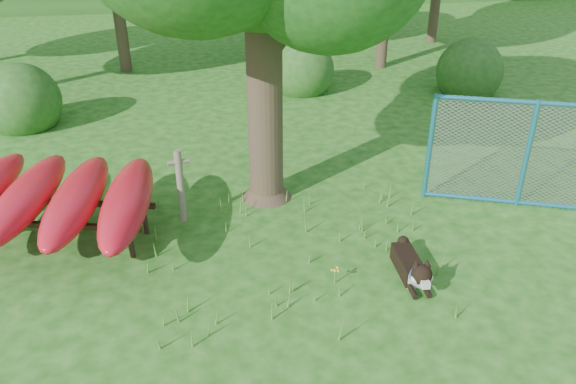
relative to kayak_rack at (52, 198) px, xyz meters
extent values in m
plane|color=#195410|center=(3.32, -2.06, -0.78)|extent=(80.00, 80.00, 0.00)
cylinder|color=#382B1F|center=(3.44, 0.90, 1.56)|extent=(0.78, 0.78, 4.68)
cone|color=#382B1F|center=(3.44, 0.90, -0.55)|extent=(1.16, 1.16, 0.47)
cylinder|color=#382B1F|center=(3.96, 1.10, 2.21)|extent=(1.11, 1.00, 1.00)
cylinder|color=#382B1F|center=(2.94, 0.90, 2.59)|extent=(1.11, 0.31, 0.96)
cylinder|color=#665D4C|center=(1.93, 0.30, -0.14)|extent=(0.14, 0.14, 1.29)
cylinder|color=#665D4C|center=(1.93, 0.30, 0.31)|extent=(0.36, 0.13, 0.07)
cylinder|color=black|center=(1.15, -0.66, -0.54)|extent=(0.10, 0.10, 0.49)
cylinder|color=black|center=(1.33, 0.00, -0.54)|extent=(0.10, 0.10, 0.49)
cube|color=black|center=(-0.09, -0.33, -0.27)|extent=(2.88, 0.84, 0.08)
cube|color=black|center=(0.09, 0.33, -0.27)|extent=(2.88, 0.84, 0.08)
ellipsoid|color=red|center=(-0.38, 0.10, 0.00)|extent=(1.14, 3.03, 0.47)
ellipsoid|color=red|center=(0.38, -0.10, 0.00)|extent=(1.04, 3.02, 0.47)
ellipsoid|color=red|center=(1.14, -0.31, 0.00)|extent=(0.94, 3.01, 0.47)
cube|color=black|center=(5.12, -1.76, -0.65)|extent=(0.33, 0.79, 0.27)
cube|color=silver|center=(5.11, -2.09, -0.66)|extent=(0.25, 0.17, 0.24)
sphere|color=black|center=(5.10, -2.29, -0.45)|extent=(0.29, 0.29, 0.29)
cube|color=silver|center=(5.09, -2.43, -0.50)|extent=(0.12, 0.16, 0.10)
sphere|color=silver|center=(5.01, -2.31, -0.50)|extent=(0.13, 0.13, 0.13)
sphere|color=silver|center=(5.19, -2.32, -0.50)|extent=(0.13, 0.13, 0.13)
cone|color=black|center=(5.02, -2.25, -0.30)|extent=(0.13, 0.14, 0.14)
cone|color=black|center=(5.18, -2.25, -0.30)|extent=(0.12, 0.13, 0.14)
cylinder|color=black|center=(5.00, -2.26, -0.73)|extent=(0.09, 0.34, 0.08)
cylinder|color=black|center=(5.20, -2.27, -0.73)|extent=(0.09, 0.34, 0.08)
sphere|color=black|center=(5.20, -1.34, -0.54)|extent=(0.18, 0.18, 0.18)
torus|color=#1647AB|center=(5.10, -2.21, -0.52)|extent=(0.28, 0.09, 0.28)
cylinder|color=teal|center=(6.27, 0.40, 0.19)|extent=(0.11, 0.11, 1.94)
cylinder|color=teal|center=(7.77, -0.21, 0.19)|extent=(0.11, 0.11, 1.94)
cylinder|color=teal|center=(7.77, -0.21, 1.11)|extent=(3.03, 1.29, 0.08)
cylinder|color=teal|center=(7.77, -0.21, -0.73)|extent=(3.03, 1.29, 0.08)
plane|color=gray|center=(7.77, -0.21, 0.19)|extent=(3.00, 1.22, 3.23)
cylinder|color=#53882C|center=(4.01, -1.84, -0.67)|extent=(0.02, 0.02, 0.22)
sphere|color=yellow|center=(4.01, -1.84, -0.56)|extent=(0.04, 0.04, 0.04)
sphere|color=yellow|center=(4.05, -1.81, -0.55)|extent=(0.04, 0.04, 0.04)
sphere|color=yellow|center=(3.97, -1.82, -0.57)|extent=(0.04, 0.04, 0.04)
sphere|color=yellow|center=(4.04, -1.87, -0.56)|extent=(0.04, 0.04, 0.04)
sphere|color=yellow|center=(4.00, -1.87, -0.55)|extent=(0.04, 0.04, 0.04)
sphere|color=#20521A|center=(-1.68, 5.44, -0.78)|extent=(1.80, 1.80, 1.80)
sphere|color=#20521A|center=(9.82, 5.94, -0.78)|extent=(1.80, 1.80, 1.80)
sphere|color=#20521A|center=(5.32, 6.94, -0.78)|extent=(1.80, 1.80, 1.80)
camera|label=1|loc=(2.21, -8.06, 4.09)|focal=35.00mm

